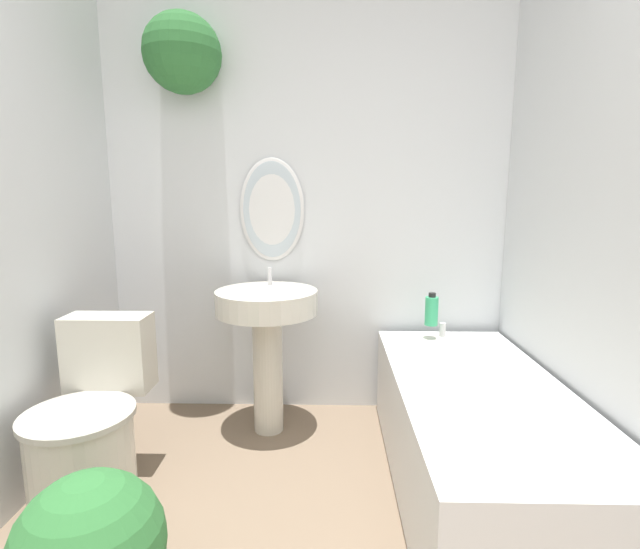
# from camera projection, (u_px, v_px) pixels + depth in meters

# --- Properties ---
(wall_back) EXTENTS (2.41, 0.41, 2.40)m
(wall_back) POSITION_uv_depth(u_px,v_px,m) (287.00, 186.00, 2.67)
(wall_back) COLOR silver
(wall_back) RESTS_ON ground_plane
(toilet) EXTENTS (0.44, 0.59, 0.75)m
(toilet) POSITION_uv_depth(u_px,v_px,m) (89.00, 434.00, 1.93)
(toilet) COLOR beige
(toilet) RESTS_ON ground_plane
(pedestal_sink) EXTENTS (0.54, 0.54, 0.89)m
(pedestal_sink) POSITION_uv_depth(u_px,v_px,m) (267.00, 325.00, 2.48)
(pedestal_sink) COLOR beige
(pedestal_sink) RESTS_ON ground_plane
(bathtub) EXTENTS (0.70, 1.56, 0.57)m
(bathtub) POSITION_uv_depth(u_px,v_px,m) (477.00, 435.00, 2.01)
(bathtub) COLOR silver
(bathtub) RESTS_ON ground_plane
(shampoo_bottle) EXTENTS (0.07, 0.07, 0.18)m
(shampoo_bottle) POSITION_uv_depth(u_px,v_px,m) (432.00, 310.00, 2.57)
(shampoo_bottle) COLOR #38B275
(shampoo_bottle) RESTS_ON bathtub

